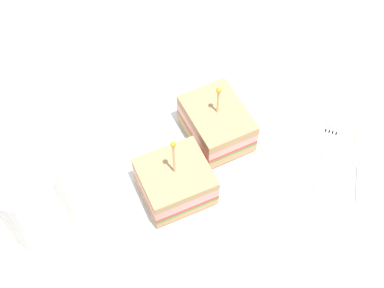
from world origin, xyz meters
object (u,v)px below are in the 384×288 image
plate (192,154)px  sandwich_half_front (217,123)px  fork (327,147)px  knife (360,158)px  drink_glass (34,206)px  sandwich_half_back (175,181)px

plate → sandwich_half_front: bearing=-126.3°
fork → sandwich_half_front: bearing=5.1°
sandwich_half_front → knife: bearing=-178.4°
sandwich_half_front → knife: sandwich_half_front is taller
drink_glass → sandwich_half_front: bearing=-137.4°
drink_glass → knife: (-38.94, -18.00, -4.66)cm
plate → knife: plate is taller
plate → drink_glass: size_ratio=2.23×
drink_glass → knife: 43.15cm
knife → sandwich_half_back: bearing=24.1°
sandwich_half_back → knife: 25.91cm
sandwich_half_back → fork: 22.27cm
plate → sandwich_half_back: (0.86, 6.32, 2.93)cm
sandwich_half_front → knife: 20.23cm
plate → sandwich_half_front: size_ratio=2.02×
sandwich_half_front → fork: size_ratio=1.03×
drink_glass → fork: bearing=-151.3°
plate → knife: size_ratio=1.95×
sandwich_half_front → plate: bearing=53.7°
sandwich_half_back → fork: sandwich_half_back is taller
sandwich_half_front → sandwich_half_back: sandwich_half_back is taller
sandwich_half_front → knife: (-19.95, -0.57, -3.28)cm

